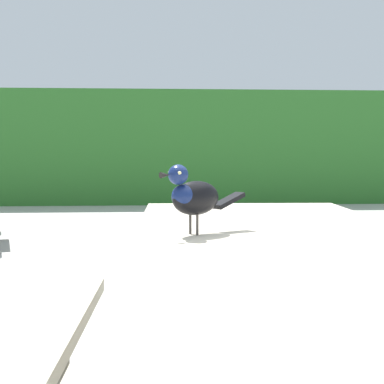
% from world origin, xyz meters
% --- Properties ---
extents(hedge_wall, '(28.00, 1.64, 1.99)m').
position_xyz_m(hedge_wall, '(0.00, 8.76, 1.00)').
color(hedge_wall, '#2D6B28').
rests_on(hedge_wall, ground).
extents(picnic_table_foreground, '(1.74, 1.83, 0.74)m').
position_xyz_m(picnic_table_foreground, '(-0.38, -0.28, 0.56)').
color(picnic_table_foreground, '#B2A893').
rests_on(picnic_table_foreground, ground).
extents(bird_grackle, '(0.24, 0.19, 0.18)m').
position_xyz_m(bird_grackle, '(-0.60, -0.23, 0.84)').
color(bird_grackle, black).
rests_on(bird_grackle, picnic_table_foreground).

